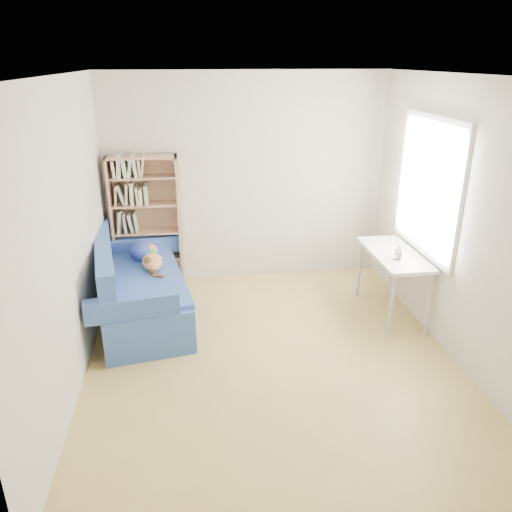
{
  "coord_description": "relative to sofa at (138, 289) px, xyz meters",
  "views": [
    {
      "loc": [
        -0.7,
        -4.13,
        2.73
      ],
      "look_at": [
        -0.07,
        0.54,
        0.85
      ],
      "focal_mm": 35.0,
      "sensor_mm": 36.0,
      "label": 1
    }
  ],
  "objects": [
    {
      "name": "bookshelf",
      "position": [
        0.08,
        0.86,
        0.43
      ],
      "size": [
        0.83,
        0.26,
        1.66
      ],
      "color": "#A8775A",
      "rests_on": "ground"
    },
    {
      "name": "desk",
      "position": [
        2.81,
        -0.31,
        0.32
      ],
      "size": [
        0.5,
        1.1,
        0.75
      ],
      "color": "white",
      "rests_on": "ground"
    },
    {
      "name": "sofa",
      "position": [
        0.0,
        0.0,
        0.0
      ],
      "size": [
        1.17,
        1.99,
        0.91
      ],
      "rotation": [
        0.0,
        0.0,
        0.17
      ],
      "color": "#27468C",
      "rests_on": "ground"
    },
    {
      "name": "room_shell",
      "position": [
        1.43,
        -0.96,
        1.29
      ],
      "size": [
        3.54,
        4.04,
        2.62
      ],
      "color": "silver",
      "rests_on": "ground"
    },
    {
      "name": "ground",
      "position": [
        1.34,
        -1.0,
        -0.34
      ],
      "size": [
        4.0,
        4.0,
        0.0
      ],
      "primitive_type": "plane",
      "color": "tan",
      "rests_on": "ground"
    },
    {
      "name": "pen_cup",
      "position": [
        2.76,
        -0.5,
        0.47
      ],
      "size": [
        0.08,
        0.08,
        0.16
      ],
      "color": "white",
      "rests_on": "desk"
    }
  ]
}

